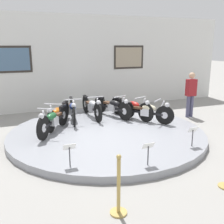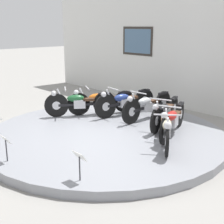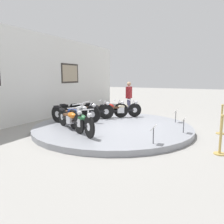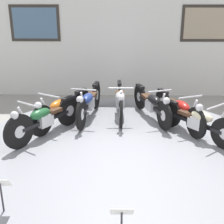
{
  "view_description": "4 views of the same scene",
  "coord_description": "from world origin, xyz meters",
  "px_view_note": "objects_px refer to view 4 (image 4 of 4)",
  "views": [
    {
      "loc": [
        -2.54,
        -6.95,
        2.64
      ],
      "look_at": [
        0.16,
        -0.0,
        0.72
      ],
      "focal_mm": 42.0,
      "sensor_mm": 36.0,
      "label": 1
    },
    {
      "loc": [
        5.29,
        -4.77,
        2.64
      ],
      "look_at": [
        0.09,
        0.12,
        0.65
      ],
      "focal_mm": 50.0,
      "sensor_mm": 36.0,
      "label": 2
    },
    {
      "loc": [
        -7.02,
        -3.5,
        1.93
      ],
      "look_at": [
        0.19,
        0.13,
        0.62
      ],
      "focal_mm": 35.0,
      "sensor_mm": 36.0,
      "label": 3
    },
    {
      "loc": [
        -0.05,
        -5.32,
        2.84
      ],
      "look_at": [
        -0.16,
        0.25,
        0.75
      ],
      "focal_mm": 50.0,
      "sensor_mm": 36.0,
      "label": 4
    }
  ],
  "objects_px": {
    "motorcycle_orange": "(62,108)",
    "info_placard_front_centre": "(122,217)",
    "motorcycle_black": "(152,103)",
    "motorcycle_red": "(179,109)",
    "motorcycle_blue": "(89,102)",
    "motorcycle_silver": "(120,100)",
    "motorcycle_green": "(44,118)",
    "info_placard_front_left": "(0,187)",
    "motorcycle_cream": "(197,120)"
  },
  "relations": [
    {
      "from": "motorcycle_green",
      "to": "motorcycle_black",
      "type": "height_order",
      "value": "motorcycle_green"
    },
    {
      "from": "motorcycle_cream",
      "to": "motorcycle_orange",
      "type": "bearing_deg",
      "value": 168.16
    },
    {
      "from": "motorcycle_green",
      "to": "info_placard_front_centre",
      "type": "relative_size",
      "value": 3.33
    },
    {
      "from": "motorcycle_orange",
      "to": "motorcycle_silver",
      "type": "bearing_deg",
      "value": 24.07
    },
    {
      "from": "motorcycle_blue",
      "to": "motorcycle_black",
      "type": "relative_size",
      "value": 1.06
    },
    {
      "from": "motorcycle_green",
      "to": "motorcycle_silver",
      "type": "height_order",
      "value": "same"
    },
    {
      "from": "motorcycle_green",
      "to": "info_placard_front_centre",
      "type": "bearing_deg",
      "value": -62.35
    },
    {
      "from": "motorcycle_silver",
      "to": "motorcycle_red",
      "type": "distance_m",
      "value": 1.37
    },
    {
      "from": "motorcycle_orange",
      "to": "motorcycle_red",
      "type": "bearing_deg",
      "value": -0.07
    },
    {
      "from": "motorcycle_blue",
      "to": "motorcycle_cream",
      "type": "xyz_separation_m",
      "value": [
        2.21,
        -0.99,
        -0.03
      ]
    },
    {
      "from": "motorcycle_green",
      "to": "info_placard_front_left",
      "type": "xyz_separation_m",
      "value": [
        -0.04,
        -2.33,
        -0.03
      ]
    },
    {
      "from": "motorcycle_black",
      "to": "info_placard_front_centre",
      "type": "height_order",
      "value": "motorcycle_black"
    },
    {
      "from": "motorcycle_black",
      "to": "motorcycle_orange",
      "type": "bearing_deg",
      "value": -168.22
    },
    {
      "from": "motorcycle_green",
      "to": "info_placard_front_left",
      "type": "distance_m",
      "value": 2.33
    },
    {
      "from": "motorcycle_blue",
      "to": "motorcycle_silver",
      "type": "bearing_deg",
      "value": 11.87
    },
    {
      "from": "motorcycle_blue",
      "to": "motorcycle_black",
      "type": "height_order",
      "value": "motorcycle_blue"
    },
    {
      "from": "info_placard_front_centre",
      "to": "motorcycle_silver",
      "type": "bearing_deg",
      "value": 89.99
    },
    {
      "from": "motorcycle_silver",
      "to": "motorcycle_black",
      "type": "height_order",
      "value": "motorcycle_silver"
    },
    {
      "from": "motorcycle_green",
      "to": "motorcycle_silver",
      "type": "distance_m",
      "value": 1.89
    },
    {
      "from": "info_placard_front_left",
      "to": "motorcycle_red",
      "type": "bearing_deg",
      "value": 46.13
    },
    {
      "from": "motorcycle_black",
      "to": "motorcycle_green",
      "type": "bearing_deg",
      "value": -155.92
    },
    {
      "from": "motorcycle_cream",
      "to": "info_placard_front_centre",
      "type": "relative_size",
      "value": 3.03
    },
    {
      "from": "motorcycle_cream",
      "to": "info_placard_front_left",
      "type": "xyz_separation_m",
      "value": [
        -3.05,
        -2.33,
        -0.0
      ]
    },
    {
      "from": "motorcycle_black",
      "to": "motorcycle_red",
      "type": "distance_m",
      "value": 0.68
    },
    {
      "from": "motorcycle_silver",
      "to": "info_placard_front_centre",
      "type": "relative_size",
      "value": 3.93
    },
    {
      "from": "motorcycle_blue",
      "to": "motorcycle_cream",
      "type": "bearing_deg",
      "value": -24.14
    },
    {
      "from": "motorcycle_red",
      "to": "info_placard_front_left",
      "type": "relative_size",
      "value": 3.64
    },
    {
      "from": "motorcycle_blue",
      "to": "motorcycle_red",
      "type": "height_order",
      "value": "motorcycle_blue"
    },
    {
      "from": "motorcycle_orange",
      "to": "info_placard_front_left",
      "type": "bearing_deg",
      "value": -95.56
    },
    {
      "from": "motorcycle_silver",
      "to": "motorcycle_red",
      "type": "bearing_deg",
      "value": -24.3
    },
    {
      "from": "motorcycle_orange",
      "to": "motorcycle_silver",
      "type": "height_order",
      "value": "motorcycle_silver"
    },
    {
      "from": "motorcycle_green",
      "to": "motorcycle_orange",
      "type": "xyz_separation_m",
      "value": [
        0.24,
        0.58,
        -0.01
      ]
    },
    {
      "from": "motorcycle_red",
      "to": "info_placard_front_centre",
      "type": "xyz_separation_m",
      "value": [
        -1.25,
        -3.44,
        -0.01
      ]
    },
    {
      "from": "motorcycle_blue",
      "to": "motorcycle_silver",
      "type": "xyz_separation_m",
      "value": [
        0.71,
        0.15,
        -0.01
      ]
    },
    {
      "from": "motorcycle_black",
      "to": "motorcycle_red",
      "type": "bearing_deg",
      "value": -37.68
    },
    {
      "from": "motorcycle_cream",
      "to": "info_placard_front_centre",
      "type": "distance_m",
      "value": 3.23
    },
    {
      "from": "motorcycle_orange",
      "to": "motorcycle_blue",
      "type": "xyz_separation_m",
      "value": [
        0.55,
        0.41,
        0.01
      ]
    },
    {
      "from": "info_placard_front_left",
      "to": "info_placard_front_centre",
      "type": "relative_size",
      "value": 1.0
    },
    {
      "from": "info_placard_front_left",
      "to": "motorcycle_green",
      "type": "bearing_deg",
      "value": 88.98
    },
    {
      "from": "motorcycle_black",
      "to": "motorcycle_cream",
      "type": "bearing_deg",
      "value": -51.48
    },
    {
      "from": "motorcycle_orange",
      "to": "motorcycle_blue",
      "type": "distance_m",
      "value": 0.69
    },
    {
      "from": "motorcycle_cream",
      "to": "motorcycle_red",
      "type": "bearing_deg",
      "value": 113.61
    },
    {
      "from": "motorcycle_blue",
      "to": "info_placard_front_centre",
      "type": "xyz_separation_m",
      "value": [
        0.71,
        -3.85,
        -0.03
      ]
    },
    {
      "from": "motorcycle_orange",
      "to": "motorcycle_blue",
      "type": "bearing_deg",
      "value": 36.97
    },
    {
      "from": "motorcycle_orange",
      "to": "info_placard_front_centre",
      "type": "height_order",
      "value": "motorcycle_orange"
    },
    {
      "from": "motorcycle_blue",
      "to": "motorcycle_orange",
      "type": "bearing_deg",
      "value": -143.03
    },
    {
      "from": "motorcycle_orange",
      "to": "motorcycle_silver",
      "type": "xyz_separation_m",
      "value": [
        1.26,
        0.56,
        0.01
      ]
    },
    {
      "from": "motorcycle_black",
      "to": "motorcycle_cream",
      "type": "relative_size",
      "value": 1.22
    },
    {
      "from": "motorcycle_orange",
      "to": "motorcycle_red",
      "type": "xyz_separation_m",
      "value": [
        2.51,
        -0.0,
        -0.0
      ]
    },
    {
      "from": "motorcycle_cream",
      "to": "info_placard_front_centre",
      "type": "xyz_separation_m",
      "value": [
        -1.51,
        -2.86,
        -0.0
      ]
    }
  ]
}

